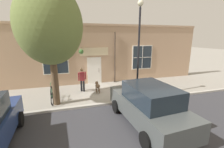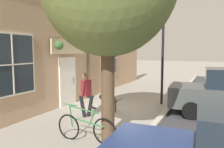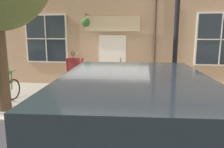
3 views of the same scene
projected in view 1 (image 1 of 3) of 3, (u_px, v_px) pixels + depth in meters
ground_plane at (103, 92)px, 10.15m from camera, size 90.00×90.00×0.00m
storefront_facade at (96, 54)px, 11.79m from camera, size 0.95×18.00×4.61m
pedestrian_walking at (82, 78)px, 10.05m from camera, size 0.53×0.58×1.62m
dog_on_leash at (97, 86)px, 10.01m from camera, size 1.02×0.31×0.70m
street_tree_by_curb at (49, 27)px, 7.28m from camera, size 3.55×3.19×6.13m
leaning_bicycle at (52, 95)px, 8.60m from camera, size 1.74×0.20×1.00m
parked_car_mid_block at (148, 105)px, 6.19m from camera, size 4.41×2.17×1.75m
street_lamp at (139, 38)px, 8.37m from camera, size 0.32×0.32×5.53m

